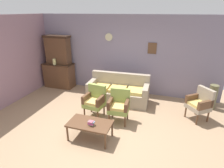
# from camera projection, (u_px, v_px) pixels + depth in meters

# --- Properties ---
(ground_plane) EXTENTS (7.68, 7.68, 0.00)m
(ground_plane) POSITION_uv_depth(u_px,v_px,m) (99.00, 130.00, 4.71)
(ground_plane) COLOR #997A5B
(wall_back_with_decor) EXTENTS (6.40, 0.09, 2.70)m
(wall_back_with_decor) POSITION_uv_depth(u_px,v_px,m) (126.00, 55.00, 6.54)
(wall_back_with_decor) COLOR gray
(wall_back_with_decor) RESTS_ON ground
(side_cabinet) EXTENTS (1.16, 0.55, 0.93)m
(side_cabinet) POSITION_uv_depth(u_px,v_px,m) (59.00, 75.00, 7.25)
(side_cabinet) COLOR brown
(side_cabinet) RESTS_ON ground
(cabinet_upper_hutch) EXTENTS (0.99, 0.38, 1.03)m
(cabinet_upper_hutch) POSITION_uv_depth(u_px,v_px,m) (58.00, 49.00, 6.96)
(cabinet_upper_hutch) COLOR brown
(cabinet_upper_hutch) RESTS_ON side_cabinet
(vase_on_cabinet) EXTENTS (0.13, 0.13, 0.23)m
(vase_on_cabinet) POSITION_uv_depth(u_px,v_px,m) (54.00, 62.00, 6.90)
(vase_on_cabinet) COLOR tan
(vase_on_cabinet) RESTS_ON side_cabinet
(floral_couch) EXTENTS (1.96, 0.88, 0.90)m
(floral_couch) POSITION_uv_depth(u_px,v_px,m) (118.00, 92.00, 6.10)
(floral_couch) COLOR gray
(floral_couch) RESTS_ON ground
(armchair_row_middle) EXTENTS (0.57, 0.54, 0.90)m
(armchair_row_middle) POSITION_uv_depth(u_px,v_px,m) (95.00, 100.00, 5.19)
(armchair_row_middle) COLOR #849947
(armchair_row_middle) RESTS_ON ground
(armchair_near_couch_end) EXTENTS (0.55, 0.52, 0.90)m
(armchair_near_couch_end) POSITION_uv_depth(u_px,v_px,m) (119.00, 105.00, 4.93)
(armchair_near_couch_end) COLOR #849947
(armchair_near_couch_end) RESTS_ON ground
(wingback_chair_by_fireplace) EXTENTS (0.71, 0.71, 0.90)m
(wingback_chair_by_fireplace) POSITION_uv_depth(u_px,v_px,m) (200.00, 103.00, 5.02)
(wingback_chair_by_fireplace) COLOR gray
(wingback_chair_by_fireplace) RESTS_ON ground
(coffee_table) EXTENTS (1.00, 0.56, 0.42)m
(coffee_table) POSITION_uv_depth(u_px,v_px,m) (90.00, 124.00, 4.29)
(coffee_table) COLOR brown
(coffee_table) RESTS_ON ground
(book_stack_on_table) EXTENTS (0.15, 0.11, 0.11)m
(book_stack_on_table) POSITION_uv_depth(u_px,v_px,m) (91.00, 123.00, 4.16)
(book_stack_on_table) COLOR gray
(book_stack_on_table) RESTS_ON coffee_table
(floor_vase_by_wall) EXTENTS (0.25, 0.25, 0.75)m
(floor_vase_by_wall) POSITION_uv_depth(u_px,v_px,m) (212.00, 97.00, 5.65)
(floor_vase_by_wall) COLOR brown
(floor_vase_by_wall) RESTS_ON ground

